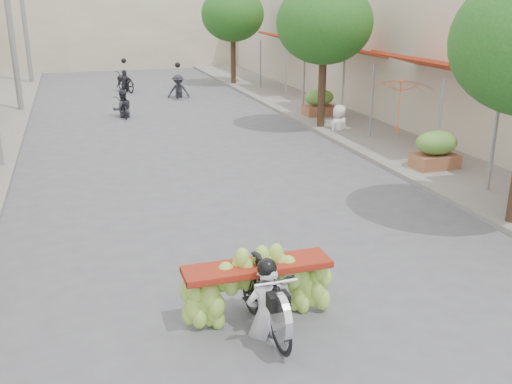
% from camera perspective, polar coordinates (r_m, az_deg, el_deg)
% --- Properties ---
extents(sidewalk_right, '(4.00, 60.00, 0.12)m').
position_cam_1_polar(sidewalk_right, '(22.96, 9.13, 7.14)').
color(sidewalk_right, gray).
rests_on(sidewalk_right, ground).
extents(shophouse_row_right, '(9.77, 40.00, 6.00)m').
position_cam_1_polar(shophouse_row_right, '(24.43, 21.44, 13.78)').
color(shophouse_row_right, '#BFB49E').
rests_on(shophouse_row_right, ground).
extents(far_building, '(20.00, 6.00, 7.00)m').
position_cam_1_polar(far_building, '(43.19, -14.08, 16.77)').
color(far_building, '#BDB195').
rests_on(far_building, ground).
extents(utility_pole_far, '(0.60, 0.24, 8.00)m').
position_cam_1_polar(utility_pole_far, '(26.16, -23.50, 16.05)').
color(utility_pole_far, slate).
rests_on(utility_pole_far, ground).
extents(utility_pole_back, '(0.60, 0.24, 8.00)m').
position_cam_1_polar(utility_pole_back, '(35.13, -22.27, 16.51)').
color(utility_pole_back, slate).
rests_on(utility_pole_back, ground).
extents(street_tree_mid, '(3.40, 3.40, 5.25)m').
position_cam_1_polar(street_tree_mid, '(20.93, 6.85, 16.42)').
color(street_tree_mid, '#3A2719').
rests_on(street_tree_mid, ground).
extents(street_tree_far, '(3.40, 3.40, 5.25)m').
position_cam_1_polar(street_tree_far, '(32.24, -2.35, 17.30)').
color(street_tree_far, '#3A2719').
rests_on(street_tree_far, ground).
extents(produce_crate_mid, '(1.20, 0.88, 1.16)m').
position_cam_1_polar(produce_crate_mid, '(16.56, 17.57, 4.33)').
color(produce_crate_mid, brown).
rests_on(produce_crate_mid, ground).
extents(produce_crate_far, '(1.20, 0.88, 1.16)m').
position_cam_1_polar(produce_crate_far, '(23.39, 6.33, 9.10)').
color(produce_crate_far, brown).
rests_on(produce_crate_far, ground).
extents(banana_motorbike, '(2.20, 1.95, 2.00)m').
position_cam_1_polar(banana_motorbike, '(8.28, 0.64, -9.40)').
color(banana_motorbike, black).
rests_on(banana_motorbike, ground).
extents(market_umbrella, '(2.28, 2.28, 1.69)m').
position_cam_1_polar(market_umbrella, '(17.22, 14.47, 11.01)').
color(market_umbrella, '#D74D1C').
rests_on(market_umbrella, ground).
extents(pedestrian, '(1.01, 0.85, 1.76)m').
position_cam_1_polar(pedestrian, '(20.82, 8.39, 8.63)').
color(pedestrian, white).
rests_on(pedestrian, ground).
extents(bg_motorbike_a, '(0.84, 1.47, 1.95)m').
position_cam_1_polar(bg_motorbike_a, '(23.97, -13.26, 9.12)').
color(bg_motorbike_a, black).
rests_on(bg_motorbike_a, ground).
extents(bg_motorbike_b, '(1.16, 1.93, 1.95)m').
position_cam_1_polar(bg_motorbike_b, '(28.37, -7.79, 10.96)').
color(bg_motorbike_b, black).
rests_on(bg_motorbike_b, ground).
extents(bg_motorbike_c, '(1.20, 1.93, 1.95)m').
position_cam_1_polar(bg_motorbike_c, '(30.85, -12.99, 11.17)').
color(bg_motorbike_c, black).
rests_on(bg_motorbike_c, ground).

